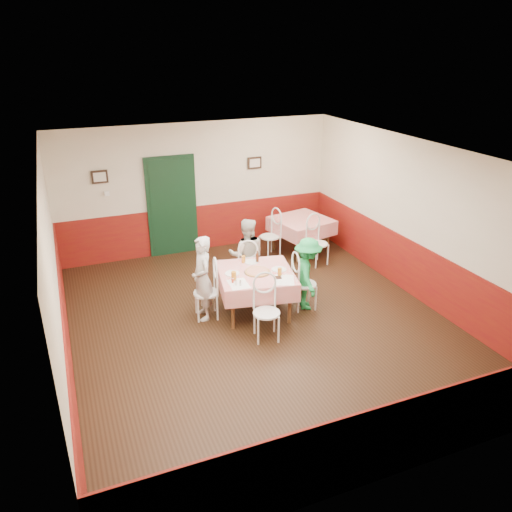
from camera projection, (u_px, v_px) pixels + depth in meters
name	position (u px, v px, depth m)	size (l,w,h in m)	color
floor	(260.00, 322.00, 8.32)	(7.00, 7.00, 0.00)	black
ceiling	(260.00, 154.00, 7.21)	(7.00, 7.00, 0.00)	white
back_wall	(198.00, 188.00, 10.74)	(6.00, 0.10, 2.80)	beige
front_wall	(399.00, 370.00, 4.79)	(6.00, 0.10, 2.80)	beige
left_wall	(55.00, 275.00, 6.73)	(0.10, 7.00, 2.80)	beige
right_wall	(417.00, 220.00, 8.80)	(0.10, 7.00, 2.80)	beige
wainscot_back	(200.00, 228.00, 11.09)	(6.00, 0.03, 1.00)	maroon
wainscot_front	(389.00, 441.00, 5.15)	(6.00, 0.03, 1.00)	maroon
wainscot_left	(66.00, 332.00, 7.09)	(0.03, 7.00, 1.00)	maroon
wainscot_right	(410.00, 267.00, 9.15)	(0.03, 7.00, 1.00)	maroon
door	(172.00, 207.00, 10.63)	(0.96, 0.06, 2.10)	black
picture_left	(100.00, 177.00, 9.83)	(0.32, 0.03, 0.26)	black
picture_right	(255.00, 163.00, 10.97)	(0.32, 0.03, 0.26)	black
thermostat	(107.00, 193.00, 10.01)	(0.10, 0.03, 0.10)	white
main_table	(256.00, 292.00, 8.49)	(1.22, 1.22, 0.77)	red
second_table	(301.00, 235.00, 10.99)	(1.12, 1.12, 0.77)	red
chair_left	(206.00, 293.00, 8.31)	(0.42, 0.42, 0.90)	white
chair_right	(304.00, 284.00, 8.61)	(0.42, 0.42, 0.90)	white
chair_far	(247.00, 268.00, 9.22)	(0.42, 0.42, 0.90)	white
chair_near	(267.00, 313.00, 7.69)	(0.42, 0.42, 0.90)	white
chair_second_a	(270.00, 237.00, 10.70)	(0.42, 0.42, 0.90)	white
chair_second_b	(317.00, 244.00, 10.32)	(0.42, 0.42, 0.90)	white
pizza	(257.00, 272.00, 8.31)	(0.41, 0.41, 0.03)	#B74723
plate_left	(232.00, 273.00, 8.26)	(0.25, 0.25, 0.01)	white
plate_right	(279.00, 269.00, 8.41)	(0.25, 0.25, 0.01)	white
plate_far	(251.00, 262.00, 8.70)	(0.25, 0.25, 0.01)	white
glass_a	(234.00, 276.00, 8.01)	(0.08, 0.08, 0.15)	#BF7219
glass_b	(280.00, 272.00, 8.19)	(0.07, 0.07, 0.13)	#BF7219
glass_c	(244.00, 259.00, 8.67)	(0.07, 0.07, 0.13)	#BF7219
beer_bottle	(257.00, 257.00, 8.66)	(0.05, 0.05, 0.19)	#381C0A
shaker_a	(236.00, 283.00, 7.86)	(0.04, 0.04, 0.09)	silver
shaker_b	(240.00, 283.00, 7.84)	(0.04, 0.04, 0.09)	silver
shaker_c	(233.00, 280.00, 7.94)	(0.04, 0.04, 0.09)	#B23319
menu_left	(238.00, 284.00, 7.92)	(0.30, 0.40, 0.00)	white
menu_right	(285.00, 280.00, 8.05)	(0.30, 0.40, 0.00)	white
wallet	(278.00, 278.00, 8.11)	(0.11, 0.09, 0.02)	black
diner_left	(202.00, 278.00, 8.19)	(0.53, 0.35, 1.45)	gray
diner_far	(247.00, 255.00, 9.17)	(0.68, 0.53, 1.39)	gray
diner_right	(307.00, 274.00, 8.54)	(0.83, 0.48, 1.29)	gray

